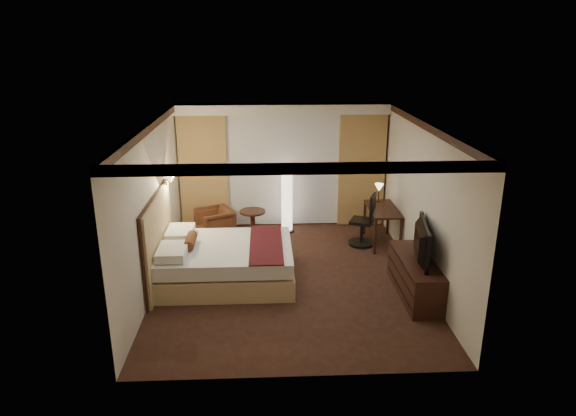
{
  "coord_description": "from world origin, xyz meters",
  "views": [
    {
      "loc": [
        -0.4,
        -8.1,
        4.0
      ],
      "look_at": [
        0.0,
        0.4,
        1.15
      ],
      "focal_mm": 32.0,
      "sensor_mm": 36.0,
      "label": 1
    }
  ],
  "objects_px": {
    "side_table": "(253,224)",
    "floor_lamp": "(287,199)",
    "armchair": "(215,222)",
    "dresser": "(415,277)",
    "office_chair": "(362,219)",
    "desk": "(382,226)",
    "television": "(416,240)",
    "bed": "(227,262)"
  },
  "relations": [
    {
      "from": "desk",
      "to": "television",
      "type": "relative_size",
      "value": 1.03
    },
    {
      "from": "side_table",
      "to": "dresser",
      "type": "bearing_deg",
      "value": -44.85
    },
    {
      "from": "floor_lamp",
      "to": "armchair",
      "type": "bearing_deg",
      "value": -167.63
    },
    {
      "from": "side_table",
      "to": "desk",
      "type": "xyz_separation_m",
      "value": [
        2.61,
        -0.43,
        0.08
      ]
    },
    {
      "from": "armchair",
      "to": "television",
      "type": "height_order",
      "value": "television"
    },
    {
      "from": "floor_lamp",
      "to": "office_chair",
      "type": "bearing_deg",
      "value": -28.99
    },
    {
      "from": "side_table",
      "to": "floor_lamp",
      "type": "relative_size",
      "value": 0.4
    },
    {
      "from": "office_chair",
      "to": "television",
      "type": "height_order",
      "value": "office_chair"
    },
    {
      "from": "office_chair",
      "to": "bed",
      "type": "bearing_deg",
      "value": -127.64
    },
    {
      "from": "floor_lamp",
      "to": "dresser",
      "type": "xyz_separation_m",
      "value": [
        1.93,
        -2.98,
        -0.42
      ]
    },
    {
      "from": "side_table",
      "to": "television",
      "type": "bearing_deg",
      "value": -45.17
    },
    {
      "from": "side_table",
      "to": "floor_lamp",
      "type": "xyz_separation_m",
      "value": [
        0.73,
        0.33,
        0.44
      ]
    },
    {
      "from": "office_chair",
      "to": "television",
      "type": "distance_m",
      "value": 2.25
    },
    {
      "from": "bed",
      "to": "armchair",
      "type": "xyz_separation_m",
      "value": [
        -0.38,
        1.95,
        0.02
      ]
    },
    {
      "from": "desk",
      "to": "television",
      "type": "distance_m",
      "value": 2.29
    },
    {
      "from": "desk",
      "to": "television",
      "type": "bearing_deg",
      "value": -89.48
    },
    {
      "from": "office_chair",
      "to": "television",
      "type": "relative_size",
      "value": 0.95
    },
    {
      "from": "side_table",
      "to": "floor_lamp",
      "type": "height_order",
      "value": "floor_lamp"
    },
    {
      "from": "bed",
      "to": "dresser",
      "type": "height_order",
      "value": "bed"
    },
    {
      "from": "bed",
      "to": "dresser",
      "type": "distance_m",
      "value": 3.15
    },
    {
      "from": "television",
      "to": "floor_lamp",
      "type": "bearing_deg",
      "value": 43.08
    },
    {
      "from": "television",
      "to": "bed",
      "type": "bearing_deg",
      "value": 87.56
    },
    {
      "from": "desk",
      "to": "dresser",
      "type": "distance_m",
      "value": 2.22
    },
    {
      "from": "armchair",
      "to": "desk",
      "type": "distance_m",
      "value": 3.43
    },
    {
      "from": "desk",
      "to": "armchair",
      "type": "bearing_deg",
      "value": 172.78
    },
    {
      "from": "floor_lamp",
      "to": "office_chair",
      "type": "xyz_separation_m",
      "value": [
        1.47,
        -0.81,
        -0.2
      ]
    },
    {
      "from": "bed",
      "to": "dresser",
      "type": "xyz_separation_m",
      "value": [
        3.07,
        -0.7,
        -0.01
      ]
    },
    {
      "from": "office_chair",
      "to": "dresser",
      "type": "relative_size",
      "value": 0.66
    },
    {
      "from": "floor_lamp",
      "to": "desk",
      "type": "height_order",
      "value": "floor_lamp"
    },
    {
      "from": "desk",
      "to": "television",
      "type": "height_order",
      "value": "television"
    },
    {
      "from": "armchair",
      "to": "dresser",
      "type": "height_order",
      "value": "armchair"
    },
    {
      "from": "armchair",
      "to": "office_chair",
      "type": "distance_m",
      "value": 3.02
    },
    {
      "from": "office_chair",
      "to": "floor_lamp",
      "type": "bearing_deg",
      "value": 173.91
    },
    {
      "from": "armchair",
      "to": "dresser",
      "type": "distance_m",
      "value": 4.35
    },
    {
      "from": "bed",
      "to": "armchair",
      "type": "bearing_deg",
      "value": 101.06
    },
    {
      "from": "armchair",
      "to": "floor_lamp",
      "type": "xyz_separation_m",
      "value": [
        1.51,
        0.33,
        0.38
      ]
    },
    {
      "from": "floor_lamp",
      "to": "dresser",
      "type": "bearing_deg",
      "value": -56.98
    },
    {
      "from": "side_table",
      "to": "office_chair",
      "type": "bearing_deg",
      "value": -12.41
    },
    {
      "from": "office_chair",
      "to": "television",
      "type": "xyz_separation_m",
      "value": [
        0.44,
        -2.16,
        0.42
      ]
    },
    {
      "from": "side_table",
      "to": "desk",
      "type": "distance_m",
      "value": 2.65
    },
    {
      "from": "side_table",
      "to": "television",
      "type": "height_order",
      "value": "television"
    },
    {
      "from": "office_chair",
      "to": "dresser",
      "type": "height_order",
      "value": "office_chair"
    }
  ]
}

